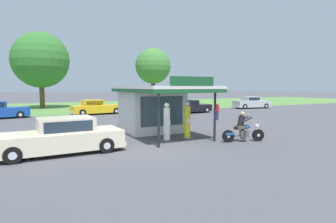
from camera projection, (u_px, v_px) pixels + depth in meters
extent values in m
plane|color=#4C4C51|center=(158.00, 149.00, 12.72)|extent=(300.00, 300.00, 0.00)
cube|color=#56843D|center=(68.00, 107.00, 39.23)|extent=(120.00, 24.00, 0.01)
cube|color=silver|center=(152.00, 110.00, 17.55)|extent=(3.45, 3.10, 2.74)
cube|color=#384C56|center=(162.00, 111.00, 16.20)|extent=(2.76, 0.05, 1.75)
cube|color=silver|center=(162.00, 87.00, 16.08)|extent=(4.15, 6.65, 0.16)
cube|color=#195128|center=(162.00, 90.00, 16.09)|extent=(4.15, 6.65, 0.18)
cube|color=#195128|center=(193.00, 81.00, 13.14)|extent=(2.41, 0.08, 0.44)
cylinder|color=black|center=(215.00, 115.00, 14.37)|extent=(0.12, 0.12, 2.74)
cylinder|color=black|center=(159.00, 119.00, 12.88)|extent=(0.12, 0.12, 2.74)
cube|color=slate|center=(167.00, 140.00, 14.44)|extent=(0.44, 0.44, 0.10)
cylinder|color=silver|center=(167.00, 124.00, 14.36)|extent=(0.34, 0.34, 1.67)
cube|color=white|center=(168.00, 122.00, 14.19)|extent=(0.22, 0.02, 0.28)
sphere|color=white|center=(167.00, 105.00, 14.27)|extent=(0.26, 0.26, 0.26)
cube|color=slate|center=(187.00, 138.00, 15.01)|extent=(0.44, 0.44, 0.10)
cylinder|color=yellow|center=(187.00, 122.00, 14.93)|extent=(0.34, 0.34, 1.72)
cube|color=white|center=(189.00, 121.00, 14.77)|extent=(0.22, 0.02, 0.28)
sphere|color=white|center=(187.00, 103.00, 14.84)|extent=(0.26, 0.26, 0.26)
cylinder|color=black|center=(258.00, 135.00, 14.47)|extent=(0.64, 0.28, 0.64)
cylinder|color=silver|center=(258.00, 135.00, 14.47)|extent=(0.19, 0.16, 0.16)
cylinder|color=black|center=(228.00, 136.00, 14.18)|extent=(0.64, 0.28, 0.64)
cylinder|color=silver|center=(228.00, 136.00, 14.18)|extent=(0.19, 0.16, 0.16)
ellipsoid|color=#1E4C8C|center=(245.00, 127.00, 14.30)|extent=(0.61, 0.39, 0.24)
cube|color=#59595E|center=(244.00, 134.00, 14.33)|extent=(0.49, 0.36, 0.36)
cube|color=black|center=(239.00, 128.00, 14.24)|extent=(0.54, 0.39, 0.10)
cylinder|color=silver|center=(256.00, 130.00, 14.43)|extent=(0.37, 0.18, 0.71)
cylinder|color=silver|center=(255.00, 123.00, 14.38)|extent=(0.24, 0.68, 0.04)
sphere|color=silver|center=(256.00, 126.00, 14.41)|extent=(0.16, 0.16, 0.16)
cube|color=#1E4C8C|center=(229.00, 134.00, 14.18)|extent=(0.47, 0.30, 0.12)
cylinder|color=silver|center=(236.00, 136.00, 14.40)|extent=(0.70, 0.28, 0.18)
cube|color=brown|center=(240.00, 127.00, 14.25)|extent=(0.48, 0.44, 0.14)
cylinder|color=brown|center=(242.00, 134.00, 14.48)|extent=(0.18, 0.26, 0.56)
cylinder|color=brown|center=(245.00, 135.00, 14.17)|extent=(0.18, 0.26, 0.56)
cylinder|color=black|center=(241.00, 121.00, 14.23)|extent=(0.49, 0.43, 0.60)
sphere|color=tan|center=(242.00, 114.00, 14.21)|extent=(0.22, 0.22, 0.22)
cylinder|color=black|center=(244.00, 119.00, 14.46)|extent=(0.54, 0.24, 0.31)
cylinder|color=black|center=(247.00, 120.00, 14.07)|extent=(0.54, 0.24, 0.31)
cube|color=beige|center=(60.00, 140.00, 11.80)|extent=(5.25, 2.10, 0.76)
cube|color=beige|center=(66.00, 124.00, 11.87)|extent=(2.29, 1.78, 0.60)
cube|color=#283847|center=(38.00, 126.00, 11.33)|extent=(0.09, 1.52, 0.48)
cube|color=#283847|center=(69.00, 127.00, 11.14)|extent=(1.90, 0.09, 0.45)
cube|color=#283847|center=(63.00, 122.00, 12.60)|extent=(1.90, 0.09, 0.45)
cube|color=silver|center=(119.00, 141.00, 13.10)|extent=(0.18, 1.85, 0.18)
cylinder|color=black|center=(13.00, 155.00, 10.17)|extent=(0.67, 0.22, 0.66)
cylinder|color=silver|center=(13.00, 155.00, 10.17)|extent=(0.30, 0.23, 0.30)
cylinder|color=black|center=(13.00, 146.00, 11.75)|extent=(0.67, 0.22, 0.66)
cylinder|color=silver|center=(13.00, 146.00, 11.75)|extent=(0.30, 0.23, 0.30)
cylinder|color=black|center=(106.00, 145.00, 11.88)|extent=(0.67, 0.22, 0.66)
cylinder|color=silver|center=(106.00, 145.00, 11.88)|extent=(0.30, 0.23, 0.30)
cylinder|color=black|center=(96.00, 139.00, 13.47)|extent=(0.67, 0.22, 0.66)
cylinder|color=silver|center=(96.00, 139.00, 13.47)|extent=(0.30, 0.23, 0.30)
cube|color=#283847|center=(5.00, 104.00, 24.91)|extent=(0.32, 1.42, 0.46)
cube|color=silver|center=(29.00, 114.00, 26.17)|extent=(0.45, 1.74, 0.18)
sphere|color=white|center=(27.00, 110.00, 26.61)|extent=(0.18, 0.18, 0.18)
sphere|color=white|center=(30.00, 111.00, 25.69)|extent=(0.18, 0.18, 0.18)
cylinder|color=black|center=(17.00, 113.00, 26.29)|extent=(0.69, 0.32, 0.66)
cylinder|color=silver|center=(17.00, 113.00, 26.29)|extent=(0.33, 0.27, 0.30)
cylinder|color=black|center=(20.00, 115.00, 24.95)|extent=(0.69, 0.32, 0.66)
cylinder|color=silver|center=(20.00, 115.00, 24.95)|extent=(0.33, 0.27, 0.30)
cube|color=black|center=(190.00, 108.00, 30.00)|extent=(4.89, 2.25, 0.72)
cube|color=black|center=(188.00, 102.00, 29.78)|extent=(2.00, 1.78, 0.51)
cube|color=#283847|center=(195.00, 102.00, 30.27)|extent=(0.16, 1.44, 0.41)
cube|color=#283847|center=(184.00, 102.00, 30.45)|extent=(1.59, 0.17, 0.39)
cube|color=#283847|center=(192.00, 103.00, 29.11)|extent=(1.59, 0.17, 0.39)
cube|color=silver|center=(207.00, 109.00, 31.30)|extent=(0.27, 1.76, 0.18)
cube|color=silver|center=(172.00, 111.00, 28.74)|extent=(0.27, 1.76, 0.18)
sphere|color=white|center=(204.00, 106.00, 31.78)|extent=(0.18, 0.18, 0.18)
sphere|color=white|center=(211.00, 107.00, 30.78)|extent=(0.18, 0.18, 0.18)
cylinder|color=black|center=(197.00, 109.00, 31.60)|extent=(0.67, 0.26, 0.66)
cylinder|color=silver|center=(197.00, 109.00, 31.60)|extent=(0.31, 0.24, 0.30)
cylinder|color=black|center=(207.00, 110.00, 30.15)|extent=(0.67, 0.26, 0.66)
cylinder|color=silver|center=(207.00, 110.00, 30.15)|extent=(0.31, 0.24, 0.30)
cylinder|color=black|center=(173.00, 110.00, 29.88)|extent=(0.67, 0.26, 0.66)
cylinder|color=silver|center=(173.00, 110.00, 29.88)|extent=(0.31, 0.24, 0.30)
cylinder|color=black|center=(183.00, 111.00, 28.43)|extent=(0.67, 0.26, 0.66)
cylinder|color=silver|center=(183.00, 111.00, 28.43)|extent=(0.31, 0.24, 0.30)
cube|color=#B7B7BC|center=(252.00, 104.00, 36.43)|extent=(5.01, 2.58, 0.83)
cube|color=#B7B7BC|center=(251.00, 99.00, 36.31)|extent=(2.23, 1.91, 0.52)
cube|color=#283847|center=(257.00, 99.00, 36.62)|extent=(0.27, 1.42, 0.42)
cube|color=#283847|center=(247.00, 98.00, 37.06)|extent=(1.68, 0.30, 0.40)
cube|color=#283847|center=(254.00, 99.00, 35.56)|extent=(1.68, 0.30, 0.40)
cube|color=silver|center=(267.00, 106.00, 37.21)|extent=(0.40, 1.74, 0.18)
cube|color=silver|center=(236.00, 106.00, 35.70)|extent=(0.40, 1.74, 0.18)
sphere|color=white|center=(264.00, 103.00, 37.74)|extent=(0.18, 0.18, 0.18)
sphere|color=white|center=(270.00, 103.00, 36.63)|extent=(0.18, 0.18, 0.18)
cylinder|color=black|center=(258.00, 105.00, 37.77)|extent=(0.68, 0.30, 0.66)
cylinder|color=silver|center=(258.00, 105.00, 37.77)|extent=(0.33, 0.26, 0.30)
cylinder|color=black|center=(266.00, 106.00, 36.15)|extent=(0.68, 0.30, 0.66)
cylinder|color=silver|center=(266.00, 106.00, 36.15)|extent=(0.33, 0.26, 0.30)
cylinder|color=black|center=(237.00, 106.00, 36.76)|extent=(0.68, 0.30, 0.66)
cylinder|color=silver|center=(237.00, 106.00, 36.76)|extent=(0.33, 0.26, 0.30)
cylinder|color=black|center=(245.00, 106.00, 35.14)|extent=(0.68, 0.30, 0.66)
cylinder|color=silver|center=(245.00, 106.00, 35.14)|extent=(0.33, 0.26, 0.30)
cube|color=gold|center=(97.00, 109.00, 28.55)|extent=(5.21, 2.22, 0.75)
cube|color=gold|center=(93.00, 103.00, 28.24)|extent=(2.12, 1.77, 0.57)
cube|color=#283847|center=(102.00, 102.00, 28.76)|extent=(0.15, 1.43, 0.46)
cube|color=#283847|center=(90.00, 102.00, 28.91)|extent=(1.70, 0.16, 0.43)
cube|color=#283847|center=(95.00, 103.00, 27.57)|extent=(1.70, 0.16, 0.43)
cube|color=silver|center=(121.00, 110.00, 29.93)|extent=(0.25, 1.75, 0.18)
cube|color=silver|center=(72.00, 113.00, 27.23)|extent=(0.25, 1.75, 0.18)
sphere|color=white|center=(119.00, 107.00, 30.41)|extent=(0.18, 0.18, 0.18)
sphere|color=white|center=(123.00, 108.00, 29.41)|extent=(0.18, 0.18, 0.18)
cylinder|color=black|center=(110.00, 110.00, 30.21)|extent=(0.67, 0.25, 0.66)
cylinder|color=silver|center=(110.00, 110.00, 30.21)|extent=(0.31, 0.24, 0.30)
cylinder|color=black|center=(116.00, 111.00, 28.76)|extent=(0.67, 0.25, 0.66)
cylinder|color=silver|center=(116.00, 111.00, 28.76)|extent=(0.31, 0.24, 0.30)
cylinder|color=black|center=(78.00, 111.00, 28.39)|extent=(0.67, 0.25, 0.66)
cylinder|color=silver|center=(78.00, 111.00, 28.39)|extent=(0.31, 0.24, 0.30)
cylinder|color=black|center=(83.00, 113.00, 26.94)|extent=(0.67, 0.25, 0.66)
cylinder|color=silver|center=(83.00, 113.00, 26.94)|extent=(0.31, 0.24, 0.30)
cylinder|color=#2D3351|center=(179.00, 113.00, 24.85)|extent=(0.26, 0.26, 0.89)
cylinder|color=gold|center=(179.00, 105.00, 24.78)|extent=(0.34, 0.34, 0.63)
sphere|color=#9E704C|center=(179.00, 100.00, 24.74)|extent=(0.24, 0.24, 0.24)
cylinder|color=#2D3351|center=(217.00, 116.00, 23.61)|extent=(0.26, 0.26, 0.75)
cylinder|color=#B21E23|center=(217.00, 108.00, 23.55)|extent=(0.34, 0.34, 0.53)
sphere|color=#9E704C|center=(217.00, 104.00, 23.52)|extent=(0.20, 0.20, 0.20)
cylinder|color=brown|center=(42.00, 95.00, 36.39)|extent=(0.62, 0.62, 3.61)
sphere|color=#33702D|center=(41.00, 60.00, 35.98)|extent=(7.23, 7.23, 7.23)
sphere|color=#33702D|center=(43.00, 65.00, 35.28)|extent=(4.84, 4.84, 4.84)
cylinder|color=brown|center=(153.00, 92.00, 43.05)|extent=(0.64, 0.64, 3.99)
sphere|color=#427F38|center=(153.00, 66.00, 42.68)|extent=(5.49, 5.49, 5.49)
sphere|color=#427F38|center=(156.00, 70.00, 43.69)|extent=(3.28, 3.28, 3.28)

